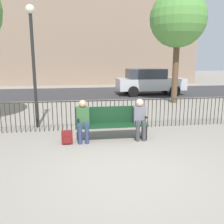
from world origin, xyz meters
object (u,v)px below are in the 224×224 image
parked_car_0 (149,81)px  backpack (67,138)px  tree_1 (178,19)px  seated_person_1 (140,117)px  lamp_post (33,49)px  seated_person_0 (83,119)px  park_bench (112,122)px

parked_car_0 → backpack: bearing=-119.3°
backpack → tree_1: (5.34, 5.70, 3.93)m
seated_person_1 → parked_car_0: parked_car_0 is taller
lamp_post → seated_person_0: bearing=-50.4°
lamp_post → parked_car_0: bearing=49.4°
lamp_post → park_bench: bearing=-35.7°
seated_person_1 → tree_1: (3.33, 5.60, 3.46)m
seated_person_1 → tree_1: bearing=59.2°
backpack → lamp_post: bearing=118.7°
seated_person_1 → tree_1: size_ratio=0.21×
tree_1 → park_bench: bearing=-126.9°
seated_person_1 → parked_car_0: bearing=71.4°
tree_1 → lamp_post: bearing=-148.9°
seated_person_0 → backpack: seated_person_0 is taller
backpack → seated_person_1: bearing=3.0°
seated_person_0 → lamp_post: size_ratio=0.30×
backpack → parked_car_0: bearing=60.7°
park_bench → seated_person_1: size_ratio=1.73×
park_bench → lamp_post: size_ratio=0.52×
seated_person_1 → backpack: 2.07m
seated_person_0 → tree_1: 8.21m
seated_person_0 → backpack: 0.65m
seated_person_0 → parked_car_0: parked_car_0 is taller
lamp_post → tree_1: bearing=31.1°
seated_person_0 → backpack: bearing=-166.5°
park_bench → parked_car_0: bearing=66.7°
tree_1 → lamp_post: (-6.36, -3.84, -1.58)m
backpack → lamp_post: lamp_post is taller
seated_person_0 → lamp_post: 2.95m
seated_person_1 → seated_person_0: bearing=180.0°
seated_person_0 → seated_person_1: 1.58m
seated_person_0 → lamp_post: (-1.45, 1.76, 1.88)m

